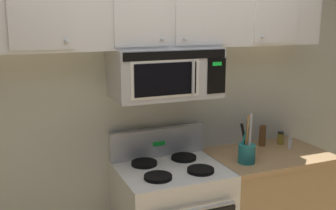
% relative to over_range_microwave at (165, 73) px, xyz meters
% --- Properties ---
extents(back_wall, '(5.20, 0.10, 2.70)m').
position_rel_over_range_microwave_xyz_m(back_wall, '(0.00, 0.25, -0.23)').
color(back_wall, silver).
rests_on(back_wall, ground_plane).
extents(over_range_microwave, '(0.76, 0.43, 0.35)m').
position_rel_over_range_microwave_xyz_m(over_range_microwave, '(0.00, 0.00, 0.00)').
color(over_range_microwave, '#B7BABF').
extents(upper_cabinets, '(2.50, 0.36, 0.55)m').
position_rel_over_range_microwave_xyz_m(upper_cabinets, '(0.00, 0.03, 0.45)').
color(upper_cabinets, silver).
extents(counter_segment, '(0.93, 0.65, 0.90)m').
position_rel_over_range_microwave_xyz_m(counter_segment, '(0.84, -0.11, -1.12)').
color(counter_segment, tan).
rests_on(counter_segment, ground_plane).
extents(utensil_crock_teal, '(0.13, 0.13, 0.38)m').
position_rel_over_range_microwave_xyz_m(utensil_crock_teal, '(0.56, -0.23, -0.58)').
color(utensil_crock_teal, teal).
rests_on(utensil_crock_teal, counter_segment).
extents(salt_shaker, '(0.04, 0.04, 0.10)m').
position_rel_over_range_microwave_xyz_m(salt_shaker, '(1.07, -0.09, -0.63)').
color(salt_shaker, white).
rests_on(salt_shaker, counter_segment).
extents(pepper_mill, '(0.06, 0.06, 0.17)m').
position_rel_over_range_microwave_xyz_m(pepper_mill, '(0.90, 0.06, -0.59)').
color(pepper_mill, brown).
rests_on(pepper_mill, counter_segment).
extents(spice_jar, '(0.05, 0.05, 0.11)m').
position_rel_over_range_microwave_xyz_m(spice_jar, '(1.07, 0.04, -0.62)').
color(spice_jar, olive).
rests_on(spice_jar, counter_segment).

